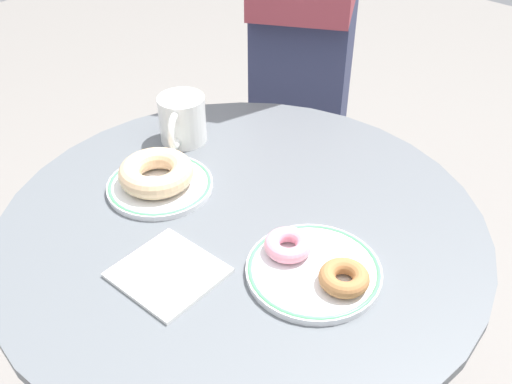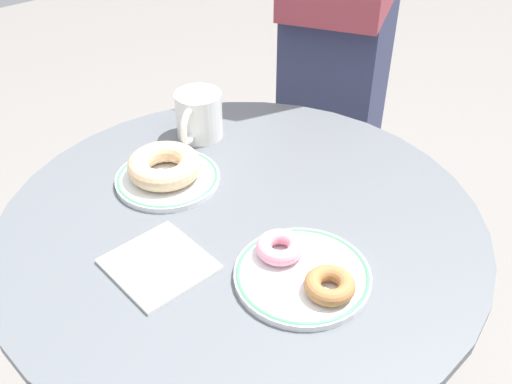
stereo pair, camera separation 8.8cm
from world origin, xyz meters
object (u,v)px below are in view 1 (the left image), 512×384
Objects in this scene: donut_glazed at (156,173)px; person_figure at (307,31)px; plate_left at (160,185)px; paper_napkin at (168,273)px; donut_pink_frosted at (288,245)px; coffee_mug at (182,120)px; plate_right at (314,270)px; donut_cinnamon at (344,278)px; cafe_table at (243,317)px.

donut_glazed is 0.66m from person_figure.
plate_left reaches higher than paper_napkin.
donut_glazed is 0.27m from donut_pink_frosted.
person_figure is at bearing 127.67° from donut_pink_frosted.
coffee_mug is 0.51m from person_figure.
coffee_mug is at bearing 122.77° from donut_glazed.
plate_left is 0.93× the size of plate_right.
donut_pink_frosted is at bearing 55.52° from paper_napkin.
paper_napkin is 0.35m from coffee_mug.
plate_left is at bearing 144.26° from paper_napkin.
person_figure is at bearing 133.13° from donut_cinnamon.
person_figure is at bearing 107.92° from plate_left.
donut_cinnamon is (0.36, 0.03, 0.02)m from plate_left.
person_figure is at bearing 130.43° from plate_right.
donut_glazed reaches higher than plate_left.
paper_napkin is (0.01, -0.16, 0.23)m from cafe_table.
donut_glazed is (-0.16, -0.04, 0.26)m from cafe_table.
donut_cinnamon is 0.46m from coffee_mug.
paper_napkin is at bearing -44.15° from coffee_mug.
donut_glazed is 1.81× the size of donut_cinnamon.
paper_napkin is at bearing -34.69° from donut_glazed.
donut_cinnamon is (0.36, 0.03, -0.01)m from donut_glazed.
donut_glazed is 1.81× the size of donut_pink_frosted.
coffee_mug is at bearing 165.46° from plate_right.
plate_right is 0.32m from donut_glazed.
donut_pink_frosted is 0.04× the size of person_figure.
plate_left is 0.16m from coffee_mug.
paper_napkin is (-0.19, -0.14, -0.02)m from donut_cinnamon.
donut_pink_frosted is (0.27, 0.02, -0.01)m from donut_glazed.
donut_cinnamon is 0.04× the size of person_figure.
cafe_table is 0.33m from donut_cinnamon.
plate_right is 2.77× the size of donut_pink_frosted.
cafe_table is 0.28m from plate_right.
person_figure reaches higher than donut_pink_frosted.
coffee_mug is (-0.08, 0.13, 0.01)m from donut_glazed.
plate_left is 1.54× the size of coffee_mug.
donut_cinnamon is (0.05, 0.00, 0.02)m from plate_right.
donut_glazed is at bearing -174.94° from donut_pink_frosted.
plate_left is 2.56× the size of donut_pink_frosted.
plate_left is 1.32× the size of paper_napkin.
plate_right is at bearing 44.15° from paper_napkin.
donut_glazed is 0.15m from coffee_mug.
cafe_table is at bearing 174.94° from plate_right.
donut_cinnamon reaches higher than paper_napkin.
donut_glazed is 0.08× the size of person_figure.
cafe_table is 11.32× the size of donut_cinnamon.
paper_napkin is at bearing -135.85° from plate_right.
coffee_mug is (-0.25, 0.24, 0.04)m from paper_napkin.
donut_cinnamon is 0.24m from paper_napkin.
coffee_mug is (-0.45, 0.10, 0.02)m from donut_cinnamon.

